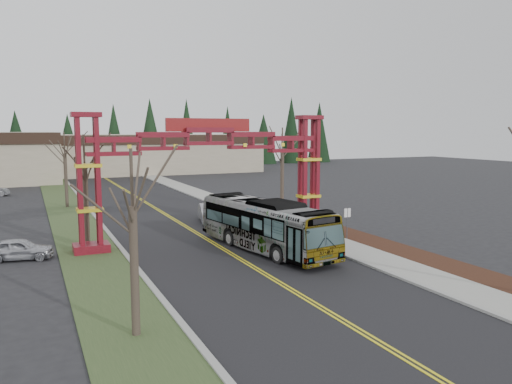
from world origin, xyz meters
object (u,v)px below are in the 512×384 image
barrel_north (300,218)px  gateway_arch (209,157)px  bare_tree_right_far (282,152)px  street_sign (347,217)px  bare_tree_median_mid (85,168)px  parked_car_near_a (19,249)px  transit_bus (265,225)px  silver_sedan (210,213)px  bare_tree_median_near (132,207)px  retail_building_east (151,153)px  barrel_mid (317,224)px  barrel_south (319,225)px  bare_tree_median_far (65,154)px

barrel_north → gateway_arch: bearing=-160.1°
bare_tree_right_far → street_sign: (-1.02, -11.92, -4.11)m
gateway_arch → barrel_north: 11.18m
gateway_arch → bare_tree_right_far: bearing=39.3°
bare_tree_median_mid → bare_tree_right_far: (18.00, 6.09, 0.47)m
parked_car_near_a → street_sign: bearing=-89.0°
transit_bus → silver_sedan: 11.05m
bare_tree_median_mid → street_sign: 18.32m
silver_sedan → bare_tree_median_near: 24.12m
retail_building_east → bare_tree_median_mid: 62.55m
bare_tree_right_far → bare_tree_median_mid: bearing=-161.3°
transit_bus → barrel_mid: bearing=23.0°
transit_bus → bare_tree_median_mid: bare_tree_median_mid is taller
retail_building_east → barrel_south: bearing=-91.1°
retail_building_east → silver_sedan: size_ratio=8.07×
retail_building_east → bare_tree_median_far: bare_tree_median_far is taller
bare_tree_right_far → street_sign: 12.65m
retail_building_east → bare_tree_right_far: bearing=-90.0°
transit_bus → bare_tree_median_near: (-10.38, -10.31, 3.30)m
transit_bus → silver_sedan: transit_bus is taller
parked_car_near_a → bare_tree_median_far: bare_tree_median_far is taller
gateway_arch → bare_tree_median_far: size_ratio=2.39×
retail_building_east → bare_tree_median_near: (-18.00, -76.27, 1.46)m
bare_tree_right_far → gateway_arch: bearing=-140.7°
retail_building_east → parked_car_near_a: 65.86m
transit_bus → silver_sedan: (0.08, 11.01, -0.90)m
gateway_arch → silver_sedan: size_ratio=3.86×
bare_tree_median_near → bare_tree_median_far: 35.03m
barrel_north → silver_sedan: bearing=151.0°
bare_tree_median_far → barrel_north: bearing=-45.4°
barrel_south → barrel_mid: (0.04, 0.41, -0.02)m
silver_sedan → bare_tree_right_far: bearing=21.1°
street_sign → silver_sedan: bearing=121.2°
transit_bus → barrel_mid: size_ratio=11.75×
barrel_south → silver_sedan: bearing=130.6°
barrel_mid → bare_tree_right_far: bearing=81.7°
parked_car_near_a → street_sign: size_ratio=1.70×
gateway_arch → bare_tree_median_mid: 8.29m
bare_tree_median_far → bare_tree_right_far: bare_tree_right_far is taller
retail_building_east → bare_tree_median_far: size_ratio=4.98×
bare_tree_median_far → street_sign: 30.02m
silver_sedan → barrel_south: size_ratio=4.40×
bare_tree_median_near → bare_tree_median_mid: bare_tree_median_mid is taller
transit_bus → retail_building_east: bearing=74.3°
retail_building_east → barrel_mid: (-1.19, -61.91, -3.00)m
bare_tree_median_far → bare_tree_right_far: size_ratio=0.95×
bare_tree_median_far → street_sign: size_ratio=3.32×
transit_bus → bare_tree_median_near: bare_tree_median_near is taller
gateway_arch → parked_car_near_a: 13.28m
barrel_mid → bare_tree_median_far: bearing=129.1°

